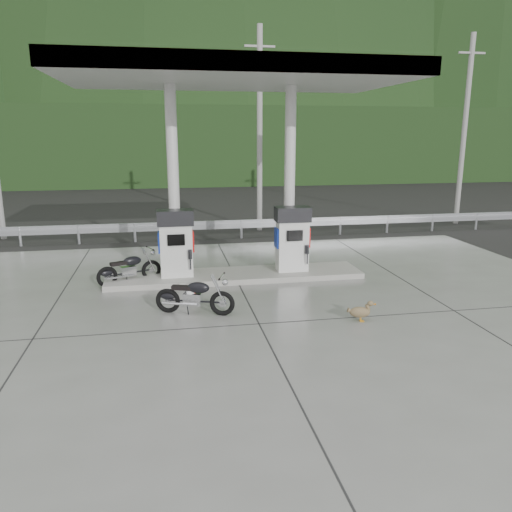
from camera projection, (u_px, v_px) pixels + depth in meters
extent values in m
plane|color=black|center=(251.00, 309.00, 11.47)|extent=(160.00, 160.00, 0.00)
cube|color=slate|center=(251.00, 308.00, 11.46)|extent=(18.00, 14.00, 0.02)
cube|color=gray|center=(236.00, 275.00, 13.83)|extent=(7.00, 1.40, 0.15)
cylinder|color=silver|center=(173.00, 182.00, 13.32)|extent=(0.30, 0.30, 5.00)
cylinder|color=silver|center=(290.00, 180.00, 13.88)|extent=(0.30, 0.30, 5.00)
cube|color=silver|center=(234.00, 75.00, 12.58)|extent=(8.50, 5.00, 0.40)
cube|color=black|center=(208.00, 223.00, 22.45)|extent=(60.00, 7.00, 0.01)
cylinder|color=gray|center=(260.00, 132.00, 19.94)|extent=(0.22, 0.22, 8.00)
cylinder|color=gray|center=(464.00, 132.00, 21.51)|extent=(0.22, 0.22, 8.00)
cube|color=black|center=(186.00, 146.00, 39.42)|extent=(80.00, 6.00, 6.00)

